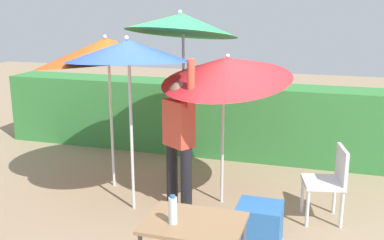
% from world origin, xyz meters
% --- Properties ---
extents(ground_plane, '(24.00, 24.00, 0.00)m').
position_xyz_m(ground_plane, '(0.00, 0.00, 0.00)').
color(ground_plane, '#9E8466').
extents(hedge_row, '(8.00, 0.70, 1.20)m').
position_xyz_m(hedge_row, '(0.00, 2.38, 0.60)').
color(hedge_row, '#38843D').
rests_on(hedge_row, ground_plane).
extents(umbrella_rainbow, '(1.49, 1.49, 2.49)m').
position_xyz_m(umbrella_rainbow, '(-0.31, 0.86, 2.22)').
color(umbrella_rainbow, silver).
rests_on(umbrella_rainbow, ground_plane).
extents(umbrella_orange, '(1.61, 1.61, 2.03)m').
position_xyz_m(umbrella_orange, '(0.37, 0.46, 1.72)').
color(umbrella_orange, silver).
rests_on(umbrella_orange, ground_plane).
extents(umbrella_yellow, '(1.93, 1.91, 2.20)m').
position_xyz_m(umbrella_yellow, '(-1.23, 0.54, 1.87)').
color(umbrella_yellow, silver).
rests_on(umbrella_yellow, ground_plane).
extents(umbrella_navy, '(1.44, 1.45, 2.14)m').
position_xyz_m(umbrella_navy, '(-0.66, -0.04, 1.95)').
color(umbrella_navy, silver).
rests_on(umbrella_navy, ground_plane).
extents(person_vendor, '(0.51, 0.38, 1.88)m').
position_xyz_m(person_vendor, '(-0.11, 0.11, 0.93)').
color(person_vendor, black).
rests_on(person_vendor, ground_plane).
extents(chair_plastic, '(0.52, 0.52, 0.89)m').
position_xyz_m(chair_plastic, '(1.65, 0.34, 0.51)').
color(chair_plastic, silver).
rests_on(chair_plastic, ground_plane).
extents(cooler_box, '(0.46, 0.42, 0.44)m').
position_xyz_m(cooler_box, '(0.97, -0.43, 0.22)').
color(cooler_box, '#2D6BB7').
rests_on(cooler_box, ground_plane).
extents(crate_cardboard, '(0.45, 0.33, 0.31)m').
position_xyz_m(crate_cardboard, '(0.40, -0.58, 0.16)').
color(crate_cardboard, '#9E7A4C').
rests_on(crate_cardboard, ground_plane).
extents(folding_table, '(0.80, 0.60, 0.77)m').
position_xyz_m(folding_table, '(0.61, -1.63, 0.68)').
color(folding_table, '#4C4C51').
rests_on(folding_table, ground_plane).
extents(bottle_water, '(0.07, 0.07, 0.24)m').
position_xyz_m(bottle_water, '(0.46, -1.71, 0.89)').
color(bottle_water, silver).
rests_on(bottle_water, folding_table).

